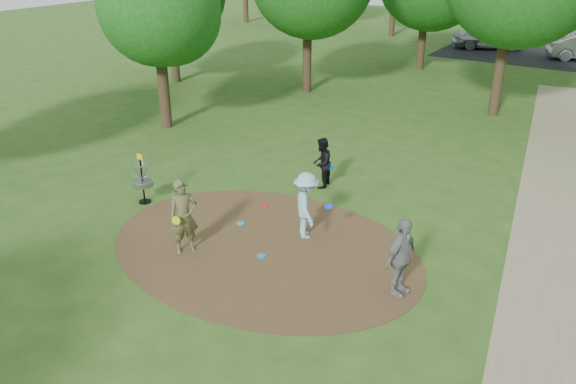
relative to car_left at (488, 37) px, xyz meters
The scene contains 14 objects.
ground 30.68m from the car_left, 85.65° to the right, with size 100.00×100.00×0.00m, color #2D5119.
dirt_clearing 30.68m from the car_left, 85.65° to the right, with size 8.40×8.40×0.02m, color #47301C.
footpath 29.92m from the car_left, 72.84° to the right, with size 2.00×40.00×0.01m, color #8C7A5B.
parking_lot 4.44m from the car_left, ahead, with size 14.00×8.00×0.01m, color black.
player_observer_with_disc 31.77m from the car_left, 88.56° to the right, with size 0.79×0.85×1.95m.
player_throwing_with_disc 29.62m from the car_left, 84.29° to the right, with size 1.41×1.32×1.81m.
player_walking_with_disc 26.52m from the car_left, 86.28° to the right, with size 0.77×0.89×1.61m.
player_waiting_with_disc 31.20m from the car_left, 78.89° to the right, with size 0.64×1.15×1.85m.
disc_ground_cyan 29.90m from the car_left, 87.92° to the right, with size 0.22×0.22×0.02m, color #1998CE.
disc_ground_blue 31.09m from the car_left, 85.28° to the right, with size 0.22×0.22×0.02m, color #0D86EA.
disc_ground_red 28.63m from the car_left, 87.93° to the right, with size 0.22×0.22×0.02m, color red.
car_left is the anchor object (origin of this frame).
disc_golf_basket 30.36m from the car_left, 94.10° to the right, with size 0.63×0.63×1.54m.
tree_ring 21.78m from the car_left, 83.66° to the right, with size 37.18×45.31×9.07m.
Camera 1 is at (7.20, -10.15, 7.33)m, focal length 35.00 mm.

